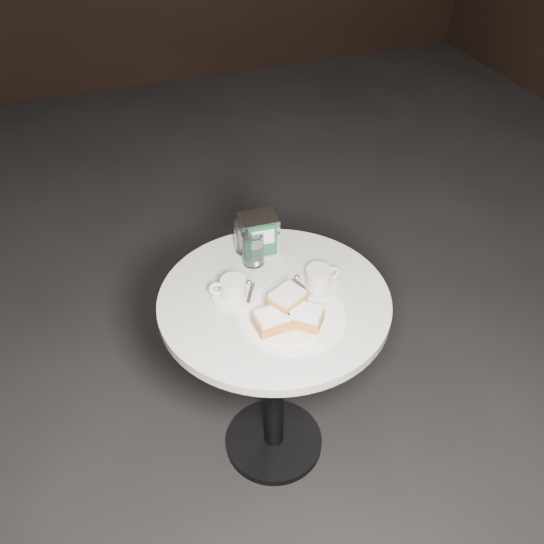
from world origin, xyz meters
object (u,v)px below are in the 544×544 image
at_px(coffee_cup_right, 318,279).
at_px(water_glass_right, 253,249).
at_px(cafe_table, 274,343).
at_px(beignet_plate, 288,315).
at_px(water_glass_left, 245,237).
at_px(coffee_cup_left, 233,290).
at_px(napkin_dispenser, 259,234).

xyz_separation_m(coffee_cup_right, water_glass_right, (-0.15, 0.18, 0.02)).
relative_size(cafe_table, water_glass_right, 6.76).
bearing_deg(beignet_plate, water_glass_left, 90.76).
xyz_separation_m(coffee_cup_left, water_glass_left, (0.11, 0.21, 0.02)).
bearing_deg(water_glass_right, napkin_dispenser, 53.49).
bearing_deg(beignet_plate, water_glass_right, 90.32).
relative_size(beignet_plate, coffee_cup_right, 1.65).
xyz_separation_m(beignet_plate, water_glass_left, (-0.00, 0.37, 0.02)).
relative_size(coffee_cup_left, napkin_dispenser, 1.18).
xyz_separation_m(beignet_plate, coffee_cup_left, (-0.11, 0.16, -0.00)).
bearing_deg(napkin_dispenser, water_glass_left, 155.63).
height_order(coffee_cup_right, water_glass_left, water_glass_left).
height_order(coffee_cup_right, water_glass_right, water_glass_right).
distance_m(coffee_cup_left, water_glass_right, 0.18).
xyz_separation_m(coffee_cup_left, coffee_cup_right, (0.26, -0.04, -0.00)).
xyz_separation_m(beignet_plate, napkin_dispenser, (0.03, 0.35, 0.03)).
bearing_deg(napkin_dispenser, water_glass_right, -123.13).
bearing_deg(beignet_plate, coffee_cup_right, 39.14).
bearing_deg(cafe_table, water_glass_left, 91.68).
bearing_deg(napkin_dispenser, coffee_cup_right, -60.39).
bearing_deg(coffee_cup_right, beignet_plate, -141.16).
distance_m(cafe_table, coffee_cup_right, 0.27).
height_order(coffee_cup_left, water_glass_right, water_glass_right).
bearing_deg(coffee_cup_left, water_glass_left, 76.58).
distance_m(water_glass_left, napkin_dispenser, 0.05).
bearing_deg(coffee_cup_right, cafe_table, -178.79).
bearing_deg(water_glass_left, coffee_cup_right, -58.55).
height_order(beignet_plate, coffee_cup_right, beignet_plate).
relative_size(cafe_table, water_glass_left, 6.70).
relative_size(coffee_cup_right, water_glass_left, 1.25).
height_order(cafe_table, beignet_plate, beignet_plate).
distance_m(beignet_plate, water_glass_right, 0.30).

